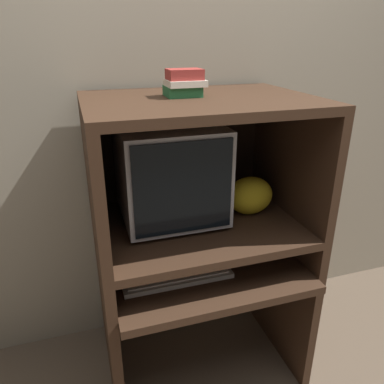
# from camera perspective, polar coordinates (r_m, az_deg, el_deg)

# --- Properties ---
(wall_back) EXTENTS (6.00, 0.06, 2.60)m
(wall_back) POSITION_cam_1_polar(r_m,az_deg,el_deg) (1.90, -2.77, 14.39)
(wall_back) COLOR gray
(wall_back) RESTS_ON ground_plane
(desk_base) EXTENTS (0.92, 0.73, 0.63)m
(desk_base) POSITION_cam_1_polar(r_m,az_deg,el_deg) (1.87, 1.46, -16.10)
(desk_base) COLOR #382316
(desk_base) RESTS_ON ground_plane
(desk_monitor_shelf) EXTENTS (0.92, 0.68, 0.18)m
(desk_monitor_shelf) POSITION_cam_1_polar(r_m,az_deg,el_deg) (1.70, 1.09, -5.58)
(desk_monitor_shelf) COLOR #382316
(desk_monitor_shelf) RESTS_ON desk_base
(hutch_upper) EXTENTS (0.92, 0.68, 0.54)m
(hutch_upper) POSITION_cam_1_polar(r_m,az_deg,el_deg) (1.58, 0.82, 8.00)
(hutch_upper) COLOR #382316
(hutch_upper) RESTS_ON desk_monitor_shelf
(crt_monitor) EXTENTS (0.43, 0.44, 0.43)m
(crt_monitor) POSITION_cam_1_polar(r_m,az_deg,el_deg) (1.63, -3.40, 3.11)
(crt_monitor) COLOR #B2B2B7
(crt_monitor) RESTS_ON desk_monitor_shelf
(keyboard) EXTENTS (0.46, 0.14, 0.03)m
(keyboard) POSITION_cam_1_polar(r_m,az_deg,el_deg) (1.61, -2.31, -12.61)
(keyboard) COLOR beige
(keyboard) RESTS_ON desk_base
(mouse) EXTENTS (0.06, 0.04, 0.03)m
(mouse) POSITION_cam_1_polar(r_m,az_deg,el_deg) (1.71, 7.68, -10.39)
(mouse) COLOR black
(mouse) RESTS_ON desk_base
(snack_bag) EXTENTS (0.21, 0.16, 0.18)m
(snack_bag) POSITION_cam_1_polar(r_m,az_deg,el_deg) (1.74, 8.81, -0.52)
(snack_bag) COLOR gold
(snack_bag) RESTS_ON desk_monitor_shelf
(book_stack) EXTENTS (0.15, 0.13, 0.11)m
(book_stack) POSITION_cam_1_polar(r_m,az_deg,el_deg) (1.53, -1.24, 16.20)
(book_stack) COLOR #236638
(book_stack) RESTS_ON hutch_upper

